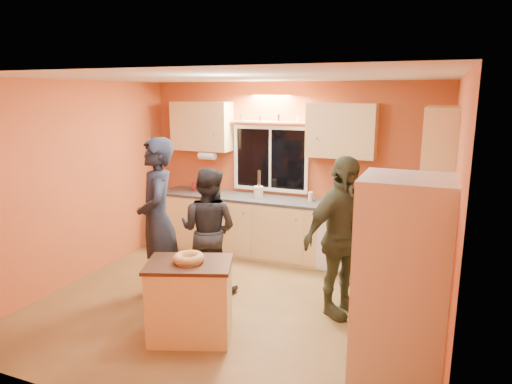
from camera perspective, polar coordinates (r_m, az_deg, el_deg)
The scene contains 14 objects.
ground at distance 5.53m, azimuth -2.67°, elevation -13.89°, with size 4.50×4.50×0.00m, color brown.
room_shell at distance 5.35m, azimuth 0.18°, elevation 3.48°, with size 4.54×4.04×2.61m.
back_counter at distance 6.83m, azimuth 3.41°, elevation -4.62°, with size 4.23×0.62×0.90m.
right_counter at distance 5.38m, azimuth 19.24°, elevation -10.14°, with size 0.62×1.84×0.90m.
refrigerator at distance 4.01m, azimuth 17.71°, elevation -10.95°, with size 0.72×0.70×1.80m, color silver.
island at distance 4.75m, azimuth -8.24°, elevation -13.17°, with size 0.98×0.82×0.81m.
bundt_pastry at distance 4.58m, azimuth -8.41°, elevation -8.17°, with size 0.31×0.31×0.09m, color tan.
person_left at distance 5.53m, azimuth -12.22°, elevation -3.39°, with size 0.71×0.46×1.94m, color black.
person_center at distance 5.68m, azimuth -5.98°, elevation -4.74°, with size 0.76×0.59×1.56m, color black.
person_right at distance 5.09m, azimuth 10.59°, elevation -5.55°, with size 1.05×0.44×1.79m, color #343823.
mixing_bowl at distance 6.52m, azimuth 11.06°, elevation -1.16°, with size 0.38×0.38×0.09m, color black.
utensil_crock at distance 6.81m, azimuth 0.31°, elevation -0.01°, with size 0.14×0.14×0.17m, color #EDE4C6.
potted_plant at distance 4.42m, azimuth 19.84°, elevation -6.76°, with size 0.28×0.24×0.31m, color gray.
red_box at distance 5.17m, azimuth 19.78°, elevation -5.36°, with size 0.16×0.12×0.07m, color maroon.
Camera 1 is at (2.11, -4.49, 2.45)m, focal length 32.00 mm.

